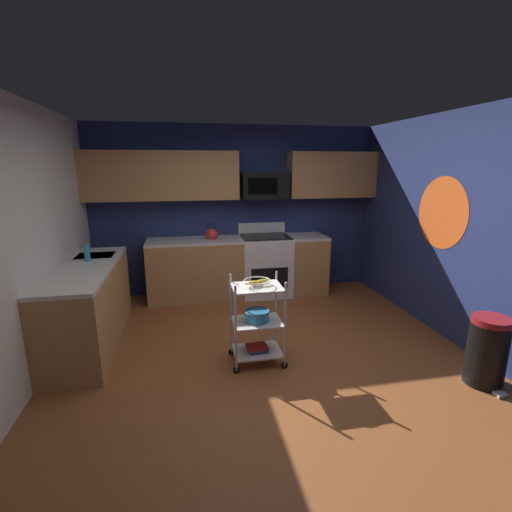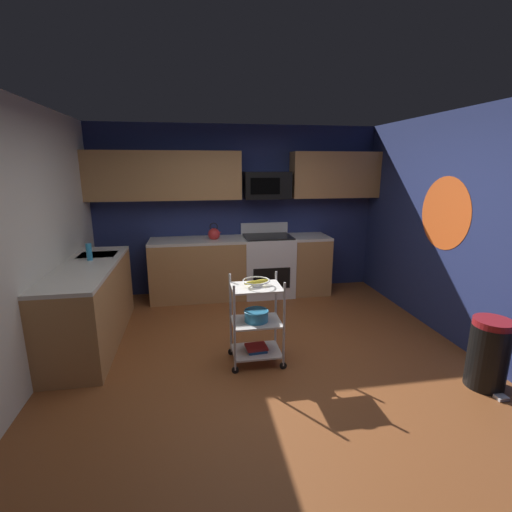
{
  "view_description": "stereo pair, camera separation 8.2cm",
  "coord_description": "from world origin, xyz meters",
  "px_view_note": "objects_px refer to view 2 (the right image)",
  "views": [
    {
      "loc": [
        -0.78,
        -3.33,
        2.0
      ],
      "look_at": [
        -0.06,
        0.42,
        1.05
      ],
      "focal_mm": 25.69,
      "sensor_mm": 36.0,
      "label": 1
    },
    {
      "loc": [
        -0.7,
        -3.34,
        2.0
      ],
      "look_at": [
        -0.06,
        0.42,
        1.05
      ],
      "focal_mm": 25.69,
      "sensor_mm": 36.0,
      "label": 2
    }
  ],
  "objects_px": {
    "book_stack": "(256,348)",
    "kettle": "(214,234)",
    "microwave": "(267,185)",
    "trash_can": "(488,354)",
    "mixing_bowl_large": "(256,315)",
    "fruit_bowl": "(256,282)",
    "rolling_cart": "(256,321)",
    "dish_soap_bottle": "(89,252)",
    "oven_range": "(268,265)"
  },
  "relations": [
    {
      "from": "mixing_bowl_large",
      "to": "book_stack",
      "type": "distance_m",
      "value": 0.36
    },
    {
      "from": "book_stack",
      "to": "kettle",
      "type": "relative_size",
      "value": 0.86
    },
    {
      "from": "trash_can",
      "to": "oven_range",
      "type": "bearing_deg",
      "value": 117.73
    },
    {
      "from": "kettle",
      "to": "trash_can",
      "type": "relative_size",
      "value": 0.4
    },
    {
      "from": "mixing_bowl_large",
      "to": "kettle",
      "type": "bearing_deg",
      "value": 98.22
    },
    {
      "from": "oven_range",
      "to": "rolling_cart",
      "type": "relative_size",
      "value": 1.2
    },
    {
      "from": "fruit_bowl",
      "to": "mixing_bowl_large",
      "type": "height_order",
      "value": "fruit_bowl"
    },
    {
      "from": "rolling_cart",
      "to": "kettle",
      "type": "relative_size",
      "value": 3.47
    },
    {
      "from": "microwave",
      "to": "mixing_bowl_large",
      "type": "xyz_separation_m",
      "value": [
        -0.53,
        -2.15,
        -1.18
      ]
    },
    {
      "from": "kettle",
      "to": "trash_can",
      "type": "bearing_deg",
      "value": -50.69
    },
    {
      "from": "rolling_cart",
      "to": "mixing_bowl_large",
      "type": "distance_m",
      "value": 0.07
    },
    {
      "from": "trash_can",
      "to": "kettle",
      "type": "bearing_deg",
      "value": 129.31
    },
    {
      "from": "microwave",
      "to": "oven_range",
      "type": "bearing_deg",
      "value": -89.74
    },
    {
      "from": "book_stack",
      "to": "mixing_bowl_large",
      "type": "bearing_deg",
      "value": 0.0
    },
    {
      "from": "microwave",
      "to": "trash_can",
      "type": "xyz_separation_m",
      "value": [
        1.49,
        -2.93,
        -1.37
      ]
    },
    {
      "from": "book_stack",
      "to": "trash_can",
      "type": "distance_m",
      "value": 2.17
    },
    {
      "from": "oven_range",
      "to": "book_stack",
      "type": "height_order",
      "value": "oven_range"
    },
    {
      "from": "mixing_bowl_large",
      "to": "kettle",
      "type": "xyz_separation_m",
      "value": [
        -0.29,
        2.04,
        0.48
      ]
    },
    {
      "from": "microwave",
      "to": "mixing_bowl_large",
      "type": "height_order",
      "value": "microwave"
    },
    {
      "from": "rolling_cart",
      "to": "dish_soap_bottle",
      "type": "xyz_separation_m",
      "value": [
        -1.8,
        1.0,
        0.57
      ]
    },
    {
      "from": "oven_range",
      "to": "rolling_cart",
      "type": "height_order",
      "value": "oven_range"
    },
    {
      "from": "fruit_bowl",
      "to": "trash_can",
      "type": "distance_m",
      "value": 2.23
    },
    {
      "from": "oven_range",
      "to": "microwave",
      "type": "height_order",
      "value": "microwave"
    },
    {
      "from": "rolling_cart",
      "to": "kettle",
      "type": "xyz_separation_m",
      "value": [
        -0.29,
        2.04,
        0.54
      ]
    },
    {
      "from": "fruit_bowl",
      "to": "trash_can",
      "type": "bearing_deg",
      "value": -21.23
    },
    {
      "from": "book_stack",
      "to": "kettle",
      "type": "bearing_deg",
      "value": 98.21
    },
    {
      "from": "fruit_bowl",
      "to": "dish_soap_bottle",
      "type": "bearing_deg",
      "value": 150.91
    },
    {
      "from": "mixing_bowl_large",
      "to": "dish_soap_bottle",
      "type": "height_order",
      "value": "dish_soap_bottle"
    },
    {
      "from": "rolling_cart",
      "to": "book_stack",
      "type": "xyz_separation_m",
      "value": [
        0.0,
        -0.0,
        -0.3
      ]
    },
    {
      "from": "microwave",
      "to": "kettle",
      "type": "distance_m",
      "value": 1.09
    },
    {
      "from": "book_stack",
      "to": "trash_can",
      "type": "height_order",
      "value": "trash_can"
    },
    {
      "from": "book_stack",
      "to": "oven_range",
      "type": "bearing_deg",
      "value": 75.42
    },
    {
      "from": "oven_range",
      "to": "trash_can",
      "type": "distance_m",
      "value": 3.19
    },
    {
      "from": "mixing_bowl_large",
      "to": "oven_range",
      "type": "bearing_deg",
      "value": 75.42
    },
    {
      "from": "fruit_bowl",
      "to": "mixing_bowl_large",
      "type": "distance_m",
      "value": 0.36
    },
    {
      "from": "oven_range",
      "to": "mixing_bowl_large",
      "type": "distance_m",
      "value": 2.11
    },
    {
      "from": "fruit_bowl",
      "to": "dish_soap_bottle",
      "type": "distance_m",
      "value": 2.07
    },
    {
      "from": "oven_range",
      "to": "kettle",
      "type": "bearing_deg",
      "value": -179.73
    },
    {
      "from": "kettle",
      "to": "fruit_bowl",
      "type": "bearing_deg",
      "value": -81.79
    },
    {
      "from": "rolling_cart",
      "to": "fruit_bowl",
      "type": "bearing_deg",
      "value": -14.04
    },
    {
      "from": "trash_can",
      "to": "dish_soap_bottle",
      "type": "bearing_deg",
      "value": 154.93
    },
    {
      "from": "fruit_bowl",
      "to": "mixing_bowl_large",
      "type": "xyz_separation_m",
      "value": [
        0.0,
        0.0,
        -0.36
      ]
    },
    {
      "from": "kettle",
      "to": "rolling_cart",
      "type": "bearing_deg",
      "value": -81.79
    },
    {
      "from": "book_stack",
      "to": "kettle",
      "type": "height_order",
      "value": "kettle"
    },
    {
      "from": "book_stack",
      "to": "kettle",
      "type": "xyz_separation_m",
      "value": [
        -0.29,
        2.04,
        0.84
      ]
    },
    {
      "from": "microwave",
      "to": "rolling_cart",
      "type": "distance_m",
      "value": 2.54
    },
    {
      "from": "rolling_cart",
      "to": "dish_soap_bottle",
      "type": "height_order",
      "value": "dish_soap_bottle"
    },
    {
      "from": "rolling_cart",
      "to": "fruit_bowl",
      "type": "xyz_separation_m",
      "value": [
        0.0,
        -0.0,
        0.42
      ]
    },
    {
      "from": "microwave",
      "to": "rolling_cart",
      "type": "relative_size",
      "value": 0.77
    },
    {
      "from": "microwave",
      "to": "trash_can",
      "type": "bearing_deg",
      "value": -63.12
    }
  ]
}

